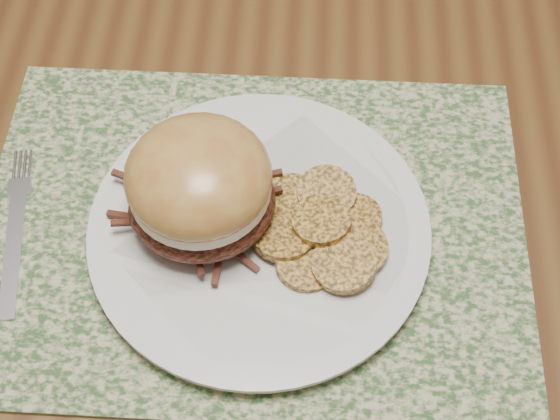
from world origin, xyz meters
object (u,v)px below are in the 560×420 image
object	(u,v)px
dinner_plate	(259,230)
pork_sandwich	(200,187)
dining_table	(303,148)
fork	(16,228)

from	to	relation	value
dinner_plate	pork_sandwich	distance (m)	0.07
dining_table	pork_sandwich	size ratio (longest dim) A/B	10.81
dining_table	fork	distance (m)	0.29
dining_table	dinner_plate	xyz separation A→B (m)	(-0.03, -0.15, 0.09)
dinner_plate	pork_sandwich	world-z (taller)	pork_sandwich
dinner_plate	fork	size ratio (longest dim) A/B	1.60
dining_table	fork	bearing A→B (deg)	-145.59
pork_sandwich	dining_table	bearing A→B (deg)	49.17
fork	dinner_plate	bearing A→B (deg)	-6.93
dining_table	pork_sandwich	distance (m)	0.22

